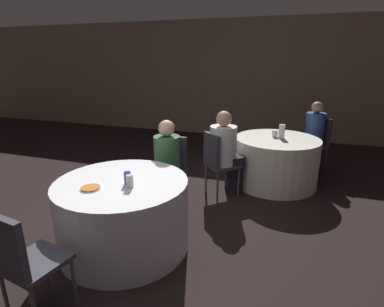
# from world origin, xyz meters

# --- Properties ---
(ground_plane) EXTENTS (16.00, 16.00, 0.00)m
(ground_plane) POSITION_xyz_m (0.00, 0.00, 0.00)
(ground_plane) COLOR black
(wall_back) EXTENTS (16.00, 0.06, 2.80)m
(wall_back) POSITION_xyz_m (0.00, 5.17, 1.40)
(wall_back) COLOR gray
(wall_back) RESTS_ON ground_plane
(table_near) EXTENTS (1.32, 1.32, 0.73)m
(table_near) POSITION_xyz_m (-0.08, 0.06, 0.37)
(table_near) COLOR silver
(table_near) RESTS_ON ground_plane
(table_far) EXTENTS (1.27, 1.27, 0.73)m
(table_far) POSITION_xyz_m (1.29, 2.27, 0.37)
(table_far) COLOR white
(table_far) RESTS_ON ground_plane
(chair_near_south) EXTENTS (0.46, 0.46, 0.92)m
(chair_near_south) POSITION_xyz_m (-0.26, -1.00, 0.55)
(chair_near_south) COLOR #383842
(chair_near_south) RESTS_ON ground_plane
(chair_near_north) EXTENTS (0.43, 0.43, 0.92)m
(chair_near_north) POSITION_xyz_m (0.00, 1.13, 0.55)
(chair_near_north) COLOR #383842
(chair_near_north) RESTS_ON ground_plane
(chair_far_southwest) EXTENTS (0.57, 0.57, 0.92)m
(chair_far_southwest) POSITION_xyz_m (0.53, 1.54, 0.55)
(chair_far_southwest) COLOR #383842
(chair_far_southwest) RESTS_ON ground_plane
(chair_far_northeast) EXTENTS (0.56, 0.56, 0.92)m
(chair_far_northeast) POSITION_xyz_m (1.91, 3.12, 0.55)
(chair_far_northeast) COLOR #383842
(chair_far_northeast) RESTS_ON ground_plane
(person_green_jacket) EXTENTS (0.35, 0.51, 1.16)m
(person_green_jacket) POSITION_xyz_m (-0.01, 0.97, 0.59)
(person_green_jacket) COLOR #282828
(person_green_jacket) RESTS_ON ground_plane
(person_blue_shirt) EXTENTS (0.43, 0.46, 1.21)m
(person_blue_shirt) POSITION_xyz_m (1.81, 2.98, 0.60)
(person_blue_shirt) COLOR #4C4238
(person_blue_shirt) RESTS_ON ground_plane
(person_white_shirt) EXTENTS (0.50, 0.50, 1.22)m
(person_white_shirt) POSITION_xyz_m (0.64, 1.65, 0.63)
(person_white_shirt) COLOR black
(person_white_shirt) RESTS_ON ground_plane
(pizza_plate_near) EXTENTS (0.20, 0.20, 0.02)m
(pizza_plate_near) POSITION_xyz_m (-0.25, -0.20, 0.74)
(pizza_plate_near) COLOR white
(pizza_plate_near) RESTS_ON table_near
(soda_can_silver) EXTENTS (0.07, 0.07, 0.12)m
(soda_can_silver) POSITION_xyz_m (0.08, -0.04, 0.80)
(soda_can_silver) COLOR silver
(soda_can_silver) RESTS_ON table_near
(soda_can_blue) EXTENTS (0.07, 0.07, 0.12)m
(soda_can_blue) POSITION_xyz_m (0.01, 0.02, 0.80)
(soda_can_blue) COLOR #1E38A5
(soda_can_blue) RESTS_ON table_near
(bottle_far) EXTENTS (0.09, 0.09, 0.21)m
(bottle_far) POSITION_xyz_m (1.34, 2.29, 0.84)
(bottle_far) COLOR silver
(bottle_far) RESTS_ON table_far
(cup_far) EXTENTS (0.09, 0.09, 0.11)m
(cup_far) POSITION_xyz_m (1.24, 2.34, 0.79)
(cup_far) COLOR silver
(cup_far) RESTS_ON table_far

